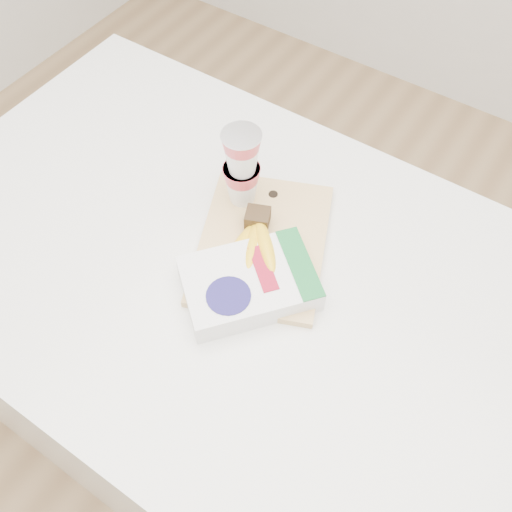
# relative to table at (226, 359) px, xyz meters

# --- Properties ---
(room) EXTENTS (4.00, 4.00, 4.00)m
(room) POSITION_rel_table_xyz_m (0.00, 0.00, 0.85)
(room) COLOR tan
(room) RESTS_ON ground
(table) EXTENTS (1.34, 0.89, 1.00)m
(table) POSITION_rel_table_xyz_m (0.00, 0.00, 0.00)
(table) COLOR silver
(table) RESTS_ON ground
(cutting_board) EXTENTS (0.36, 0.41, 0.02)m
(cutting_board) POSITION_rel_table_xyz_m (0.07, 0.07, 0.51)
(cutting_board) COLOR tan
(cutting_board) RESTS_ON table
(bananas) EXTENTS (0.14, 0.18, 0.06)m
(bananas) POSITION_rel_table_xyz_m (0.06, 0.04, 0.54)
(bananas) COLOR #382816
(bananas) RESTS_ON cutting_board
(yogurt_stack) EXTENTS (0.08, 0.08, 0.18)m
(yogurt_stack) POSITION_rel_table_xyz_m (-0.03, 0.14, 0.62)
(yogurt_stack) COLOR white
(yogurt_stack) RESTS_ON cutting_board
(cereal_box) EXTENTS (0.28, 0.29, 0.05)m
(cereal_box) POSITION_rel_table_xyz_m (0.11, -0.03, 0.53)
(cereal_box) COLOR white
(cereal_box) RESTS_ON table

